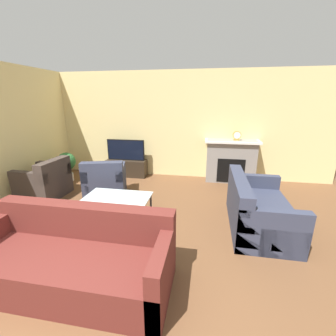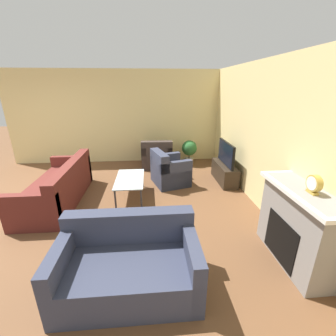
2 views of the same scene
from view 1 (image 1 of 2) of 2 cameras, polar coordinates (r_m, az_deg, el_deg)
The scene contains 11 objects.
wall_back at distance 5.99m, azimuth -1.44°, elevation 10.77°, with size 8.55×0.06×2.70m.
fireplace at distance 5.81m, azimuth 15.64°, elevation 1.94°, with size 1.30×0.46×1.05m.
tv_stand at distance 6.19m, azimuth -10.41°, elevation 0.05°, with size 1.07×0.36×0.45m.
tv at distance 6.07m, azimuth -10.66°, elevation 4.54°, with size 1.01×0.06×0.55m.
couch_sectional at distance 2.88m, azimuth -22.79°, elevation -20.70°, with size 2.17×0.88×0.82m.
couch_loveseat at distance 3.93m, azimuth 21.59°, elevation -9.95°, with size 0.90×1.56×0.82m.
armchair_by_window at distance 5.43m, azimuth -28.73°, elevation -3.37°, with size 0.82×0.88×0.82m.
armchair_accent at distance 4.96m, azimuth -15.65°, elevation -3.61°, with size 1.00×0.96×0.82m.
coffee_table at distance 3.93m, azimuth -12.54°, elevation -7.49°, with size 1.09×0.57×0.43m.
potted_plant at distance 6.18m, azimuth -24.35°, elevation 1.06°, with size 0.45×0.45×0.74m.
mantel_clock at distance 5.70m, azimuth 17.09°, elevation 7.89°, with size 0.20×0.07×0.23m.
Camera 1 is at (1.20, -1.13, 1.99)m, focal length 24.00 mm.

